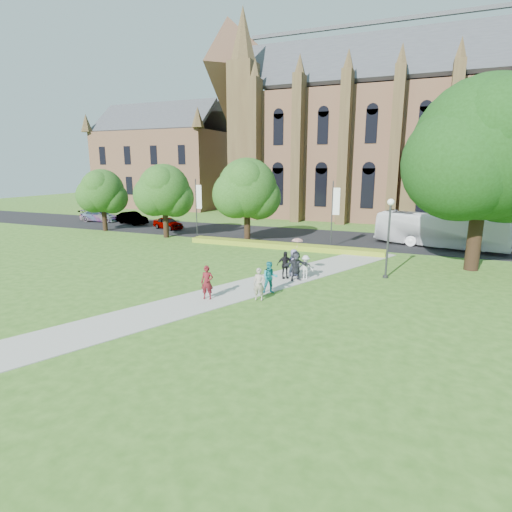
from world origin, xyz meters
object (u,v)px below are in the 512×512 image
at_px(car_1, 132,218).
at_px(pedestrian_0, 207,282).
at_px(tour_coach, 440,230).
at_px(car_0, 168,223).
at_px(streetlamp, 389,229).
at_px(car_2, 100,216).
at_px(large_tree, 485,149).

distance_m(car_1, pedestrian_0, 32.26).
distance_m(tour_coach, car_0, 29.20).
relative_size(streetlamp, car_1, 1.12).
distance_m(streetlamp, tour_coach, 13.12).
relative_size(car_1, car_2, 0.90).
distance_m(large_tree, car_2, 44.98).
bearing_deg(streetlamp, car_0, 154.35).
bearing_deg(tour_coach, car_0, 105.39).
relative_size(tour_coach, car_1, 2.43).
xyz_separation_m(large_tree, car_2, (-43.24, 9.79, -7.59)).
bearing_deg(car_1, pedestrian_0, -117.67).
relative_size(streetlamp, pedestrian_0, 2.76).
bearing_deg(car_0, large_tree, -85.99).
relative_size(tour_coach, pedestrian_0, 6.00).
height_order(streetlamp, car_0, streetlamp).
bearing_deg(car_0, car_1, 93.54).
distance_m(large_tree, car_0, 32.87).
bearing_deg(tour_coach, streetlamp, 178.54).
relative_size(large_tree, car_0, 3.21).
bearing_deg(tour_coach, pedestrian_0, 164.04).
height_order(large_tree, car_0, large_tree).
bearing_deg(car_2, tour_coach, -101.62).
bearing_deg(tour_coach, car_2, 102.43).
bearing_deg(pedestrian_0, car_2, 126.45).
height_order(car_1, car_2, car_1).
relative_size(streetlamp, tour_coach, 0.46).
height_order(large_tree, car_1, large_tree).
bearing_deg(pedestrian_0, streetlamp, 28.16).
height_order(car_0, car_2, car_2).
xyz_separation_m(large_tree, pedestrian_0, (-14.32, -12.90, -7.38)).
bearing_deg(streetlamp, tour_coach, 73.62).
xyz_separation_m(streetlamp, car_0, (-25.51, 12.25, -2.57)).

